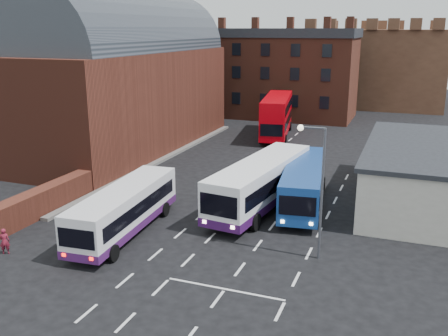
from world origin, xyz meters
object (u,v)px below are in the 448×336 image
(bus_white_outbound, at_px, (125,207))
(street_lamp, at_px, (318,180))
(bus_white_inbound, at_px, (261,181))
(pedestrian_red, at_px, (4,241))
(bus_red_double, at_px, (277,116))
(bus_blue, at_px, (304,181))
(pedestrian_beige, at_px, (67,243))

(bus_white_outbound, xyz_separation_m, street_lamp, (11.53, 0.67, 2.77))
(bus_white_outbound, relative_size, street_lamp, 1.44)
(bus_white_inbound, height_order, pedestrian_red, bus_white_inbound)
(bus_white_inbound, relative_size, bus_red_double, 1.04)
(bus_white_outbound, bearing_deg, bus_blue, 39.66)
(bus_white_outbound, xyz_separation_m, pedestrian_beige, (-1.26, -3.95, -0.91))
(bus_blue, xyz_separation_m, pedestrian_beige, (-10.44, -12.76, -1.01))
(bus_white_outbound, distance_m, pedestrian_beige, 4.25)
(bus_white_inbound, height_order, bus_blue, bus_white_inbound)
(bus_white_inbound, distance_m, pedestrian_beige, 13.68)
(bus_blue, relative_size, pedestrian_red, 7.50)
(bus_white_inbound, xyz_separation_m, bus_blue, (2.71, 1.55, -0.20))
(bus_white_outbound, xyz_separation_m, bus_white_inbound, (6.47, 7.27, 0.30))
(bus_white_outbound, distance_m, bus_blue, 12.73)
(bus_white_inbound, relative_size, pedestrian_red, 8.31)
(street_lamp, bearing_deg, pedestrian_beige, -160.13)
(bus_white_inbound, bearing_deg, street_lamp, 134.52)
(pedestrian_red, bearing_deg, bus_white_outbound, -165.66)
(bus_blue, bearing_deg, bus_white_inbound, 21.72)
(street_lamp, bearing_deg, bus_white_inbound, 127.47)
(bus_white_outbound, distance_m, bus_red_double, 30.83)
(pedestrian_beige, bearing_deg, bus_red_double, -110.11)
(bus_blue, distance_m, bus_red_double, 23.37)
(bus_blue, xyz_separation_m, street_lamp, (2.34, -8.14, 2.67))
(bus_white_inbound, height_order, bus_red_double, bus_red_double)
(bus_blue, bearing_deg, street_lamp, 98.11)
(bus_white_inbound, bearing_deg, bus_red_double, -70.52)
(bus_white_outbound, distance_m, pedestrian_red, 6.92)
(bus_red_double, bearing_deg, pedestrian_beige, 76.01)
(bus_blue, height_order, street_lamp, street_lamp)
(bus_white_outbound, relative_size, pedestrian_beige, 6.82)
(bus_white_inbound, distance_m, bus_red_double, 24.10)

